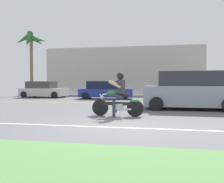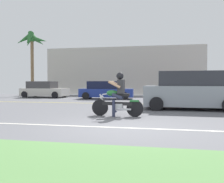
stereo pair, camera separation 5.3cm
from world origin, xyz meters
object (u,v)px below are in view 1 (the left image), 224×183
Objects in this scene: motorcyclist at (118,98)px; parked_car_1 at (105,91)px; palm_tree_0 at (31,44)px; parked_car_0 at (43,90)px; suv_nearby at (190,91)px; parked_car_2 at (180,91)px.

motorcyclist is 10.20m from parked_car_1.
palm_tree_0 reaches higher than motorcyclist.
motorcyclist reaches higher than parked_car_0.
suv_nearby is 5.92m from parked_car_2.
palm_tree_0 reaches higher than parked_car_0.
suv_nearby is 1.23× the size of parked_car_2.
parked_car_0 is at bearing 128.67° from motorcyclist.
parked_car_1 is 5.83m from parked_car_2.
motorcyclist reaches higher than parked_car_1.
parked_car_0 is (-8.54, 10.67, -0.04)m from motorcyclist.
parked_car_0 is 5.91m from parked_car_1.
parked_car_2 is at bearing -7.94° from parked_car_1.
parked_car_0 is 5.83m from palm_tree_0.
parked_car_2 is at bearing 89.75° from suv_nearby.
parked_car_1 is (-5.75, 6.72, -0.22)m from suv_nearby.
parked_car_0 is 11.74m from parked_car_2.
parked_car_1 is (-2.69, 9.83, -0.04)m from motorcyclist.
parked_car_0 is 1.12× the size of parked_car_2.
parked_car_2 is at bearing -16.34° from palm_tree_0.
palm_tree_0 is at bearing 135.49° from parked_car_0.
parked_car_0 is 0.95× the size of parked_car_1.
motorcyclist is 4.37m from suv_nearby.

